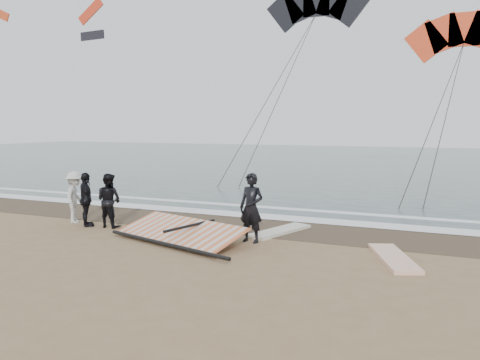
# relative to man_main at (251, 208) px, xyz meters

# --- Properties ---
(ground) EXTENTS (120.00, 120.00, 0.00)m
(ground) POSITION_rel_man_main_xyz_m (-0.16, -2.56, -0.93)
(ground) COLOR #8C704C
(ground) RESTS_ON ground
(sea) EXTENTS (120.00, 54.00, 0.02)m
(sea) POSITION_rel_man_main_xyz_m (-0.16, 30.44, -0.92)
(sea) COLOR #233838
(sea) RESTS_ON ground
(wet_sand) EXTENTS (120.00, 2.80, 0.01)m
(wet_sand) POSITION_rel_man_main_xyz_m (-0.16, 1.94, -0.92)
(wet_sand) COLOR #4C3D2B
(wet_sand) RESTS_ON ground
(foam_near) EXTENTS (120.00, 0.90, 0.01)m
(foam_near) POSITION_rel_man_main_xyz_m (-0.16, 3.34, -0.90)
(foam_near) COLOR white
(foam_near) RESTS_ON sea
(foam_far) EXTENTS (120.00, 0.45, 0.01)m
(foam_far) POSITION_rel_man_main_xyz_m (-0.16, 5.04, -0.90)
(foam_far) COLOR white
(foam_far) RESTS_ON sea
(man_main) EXTENTS (0.74, 0.54, 1.86)m
(man_main) POSITION_rel_man_main_xyz_m (0.00, 0.00, 0.00)
(man_main) COLOR black
(man_main) RESTS_ON ground
(board_white) EXTENTS (1.40, 2.36, 0.09)m
(board_white) POSITION_rel_man_main_xyz_m (3.66, -0.28, -0.88)
(board_white) COLOR white
(board_white) RESTS_ON ground
(board_cream) EXTENTS (1.37, 2.32, 0.09)m
(board_cream) POSITION_rel_man_main_xyz_m (0.38, 1.34, -0.88)
(board_cream) COLOR beige
(board_cream) RESTS_ON ground
(trio_cluster) EXTENTS (2.33, 1.40, 1.67)m
(trio_cluster) POSITION_rel_man_main_xyz_m (-5.46, 0.06, -0.10)
(trio_cluster) COLOR black
(trio_cluster) RESTS_ON ground
(sail_rig) EXTENTS (4.15, 2.69, 0.50)m
(sail_rig) POSITION_rel_man_main_xyz_m (-1.86, -0.50, -0.74)
(sail_rig) COLOR black
(sail_rig) RESTS_ON ground
(kite_red) EXTENTS (7.61, 7.02, 16.11)m
(kite_red) POSITION_rel_man_main_xyz_m (5.78, 20.21, 7.26)
(kite_red) COLOR red
(kite_red) RESTS_ON ground
(kite_dark) EXTENTS (7.25, 4.59, 13.69)m
(kite_dark) POSITION_rel_man_main_xyz_m (-2.80, 18.41, 9.36)
(kite_dark) COLOR black
(kite_dark) RESTS_ON ground
(distant_kites) EXTENTS (17.24, 4.12, 4.32)m
(distant_kites) POSITION_rel_man_main_xyz_m (-31.97, 27.44, 12.91)
(distant_kites) COLOR black
(distant_kites) RESTS_ON ground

